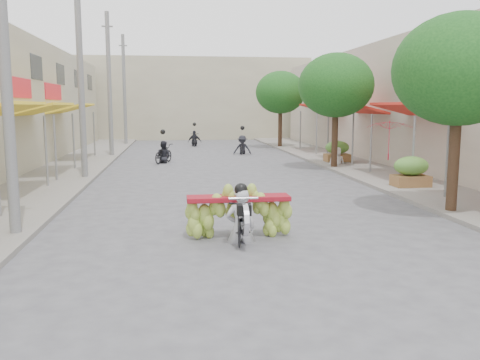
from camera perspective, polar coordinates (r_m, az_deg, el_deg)
name	(u,v)px	position (r m, az deg, el deg)	size (l,w,h in m)	color
ground	(285,270)	(9.12, 5.12, -10.08)	(120.00, 120.00, 0.00)	#5A5A5F
sidewalk_left	(60,169)	(24.15, -19.59, 1.13)	(4.00, 60.00, 0.12)	gray
sidewalk_right	(359,165)	(25.24, 13.26, 1.68)	(4.00, 60.00, 0.12)	gray
shophouse_row_right	(471,103)	(26.40, 24.54, 7.84)	(9.77, 40.00, 6.00)	#B4A695
far_building	(194,99)	(46.49, -5.19, 9.04)	(20.00, 6.00, 7.00)	#AFA78A
utility_pole_near	(4,50)	(12.02, -24.98, 13.06)	(0.60, 0.24, 8.00)	slate
utility_pole_mid	(81,76)	(20.77, -17.47, 11.12)	(0.60, 0.24, 8.00)	slate
utility_pole_far	(109,85)	(29.67, -14.46, 10.27)	(0.60, 0.24, 8.00)	slate
utility_pole_back	(124,90)	(38.62, -12.85, 9.81)	(0.60, 0.24, 8.00)	slate
street_tree_near	(459,70)	(14.46, 23.40, 11.25)	(3.40, 3.40, 5.25)	#3A2719
street_tree_mid	(336,86)	(23.62, 10.74, 10.37)	(3.40, 3.40, 5.25)	#3A2719
street_tree_far	(280,93)	(35.22, 4.57, 9.76)	(3.40, 3.40, 5.25)	#3A2719
produce_crate_mid	(411,169)	(18.46, 18.66, 1.15)	(1.20, 0.88, 1.16)	brown
produce_crate_far	(337,150)	(25.85, 10.86, 3.36)	(1.20, 0.88, 1.16)	brown
banana_motorbike	(240,207)	(10.90, -0.03, -3.10)	(2.24, 1.83, 2.15)	black
market_umbrella	(390,120)	(20.00, 16.54, 6.52)	(1.92, 1.92, 1.54)	red
pedestrian	(337,147)	(24.79, 10.85, 3.69)	(0.84, 0.53, 1.64)	white
bg_motorbike_a	(163,149)	(26.08, -8.63, 3.50)	(1.28, 1.80, 1.95)	black
bg_motorbike_b	(242,140)	(30.50, 0.27, 4.55)	(1.15, 1.57, 1.95)	black
bg_motorbike_c	(195,135)	(36.82, -5.13, 5.04)	(0.99, 1.62, 1.95)	black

